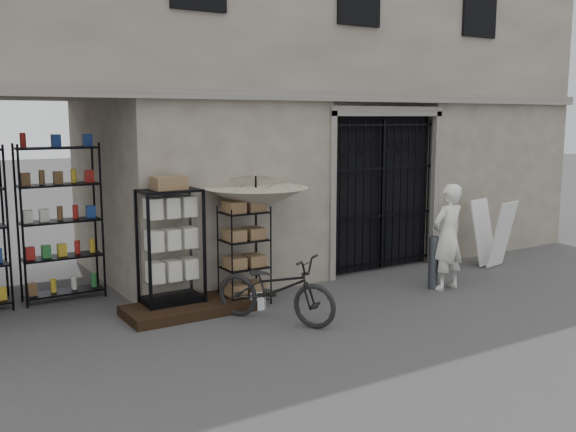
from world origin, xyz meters
TOP-DOWN VIEW (x-y plane):
  - ground at (0.00, 0.00)m, footprint 80.00×80.00m
  - main_building at (0.00, 4.00)m, footprint 14.00×4.00m
  - shop_recess at (-4.50, 2.80)m, footprint 3.00×1.70m
  - shop_shelving at (-4.55, 3.30)m, footprint 2.70×0.50m
  - iron_gate at (1.75, 2.28)m, footprint 2.50×0.21m
  - step_platform at (-2.40, 1.55)m, footprint 2.00×0.90m
  - display_cabinet at (-2.64, 1.74)m, footprint 0.93×0.67m
  - wire_rack at (-1.50, 1.55)m, footprint 0.80×0.69m
  - market_umbrella at (-1.20, 1.72)m, footprint 1.78×1.80m
  - white_bucket at (-1.47, 1.20)m, footprint 0.31×0.31m
  - bicycle at (-1.57, 0.51)m, footprint 1.06×1.18m
  - steel_bollard at (1.62, 0.62)m, footprint 0.18×0.18m
  - shopkeeper at (1.81, 0.49)m, footprint 0.80×1.85m
  - easel_sign at (3.79, 1.22)m, footprint 0.74×0.81m

SIDE VIEW (x-z plane):
  - ground at x=0.00m, z-range 0.00..0.00m
  - bicycle at x=-1.57m, z-range -0.93..0.93m
  - shopkeeper at x=1.81m, z-range -0.22..0.22m
  - step_platform at x=-2.40m, z-range 0.00..0.15m
  - white_bucket at x=-1.47m, z-range 0.00..0.23m
  - steel_bollard at x=1.62m, z-range 0.00..0.90m
  - easel_sign at x=3.79m, z-range 0.02..1.30m
  - wire_rack at x=-1.50m, z-range -0.02..1.52m
  - display_cabinet at x=-2.64m, z-range -0.01..1.83m
  - shop_shelving at x=-4.55m, z-range 0.00..2.50m
  - iron_gate at x=1.75m, z-range 0.00..3.00m
  - shop_recess at x=-4.50m, z-range 0.00..3.00m
  - market_umbrella at x=-1.20m, z-range 0.52..2.90m
  - main_building at x=0.00m, z-range 0.00..9.00m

